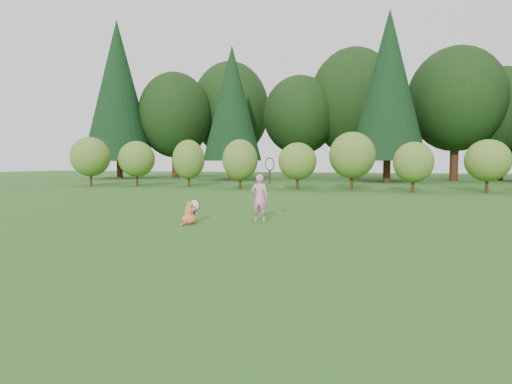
% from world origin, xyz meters
% --- Properties ---
extents(ground, '(100.00, 100.00, 0.00)m').
position_xyz_m(ground, '(0.00, 0.00, 0.00)').
color(ground, '#235116').
rests_on(ground, ground).
extents(shrub_row, '(28.00, 3.00, 2.80)m').
position_xyz_m(shrub_row, '(0.00, 13.00, 1.40)').
color(shrub_row, '#5D7123').
rests_on(shrub_row, ground).
extents(woodland_backdrop, '(48.00, 10.00, 15.00)m').
position_xyz_m(woodland_backdrop, '(0.00, 23.00, 7.50)').
color(woodland_backdrop, black).
rests_on(woodland_backdrop, ground).
extents(child, '(0.62, 0.35, 1.67)m').
position_xyz_m(child, '(0.26, 0.92, 0.58)').
color(child, pink).
rests_on(child, ground).
extents(cat, '(0.50, 0.76, 0.71)m').
position_xyz_m(cat, '(-1.14, 0.07, 0.27)').
color(cat, '#C65D26').
rests_on(cat, ground).
extents(tennis_ball, '(0.07, 0.07, 0.07)m').
position_xyz_m(tennis_ball, '(0.51, 1.88, 0.77)').
color(tennis_ball, gold).
rests_on(tennis_ball, ground).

